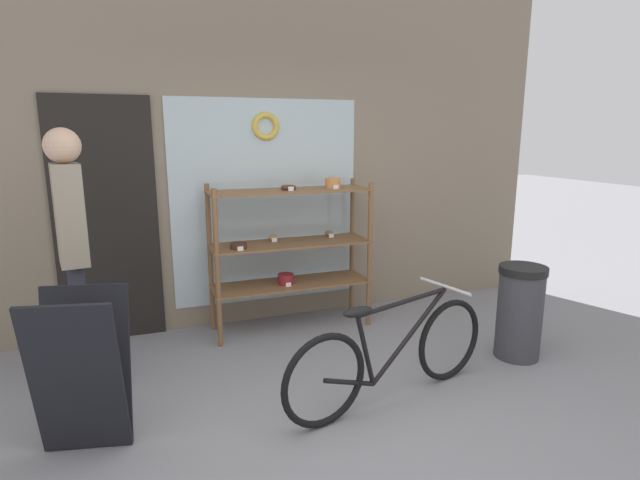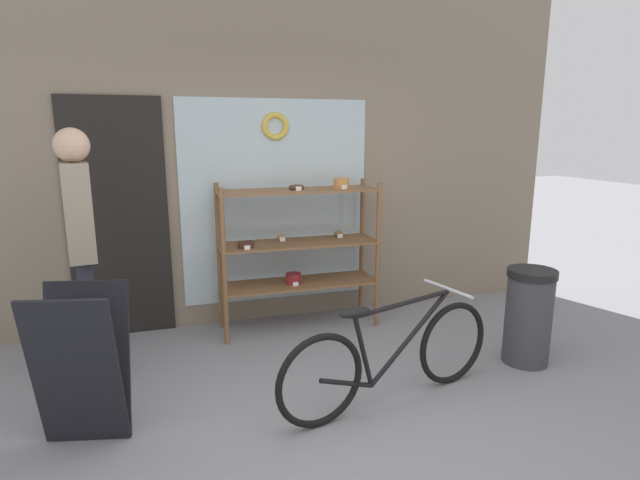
{
  "view_description": "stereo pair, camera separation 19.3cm",
  "coord_description": "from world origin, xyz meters",
  "px_view_note": "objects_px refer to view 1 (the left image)",
  "views": [
    {
      "loc": [
        -0.97,
        -2.11,
        1.8
      ],
      "look_at": [
        0.17,
        0.92,
        1.1
      ],
      "focal_mm": 28.0,
      "sensor_mm": 36.0,
      "label": 1
    },
    {
      "loc": [
        -0.78,
        -2.17,
        1.8
      ],
      "look_at": [
        0.17,
        0.92,
        1.1
      ],
      "focal_mm": 28.0,
      "sensor_mm": 36.0,
      "label": 2
    }
  ],
  "objects_px": {
    "pedestrian": "(72,234)",
    "bicycle": "(392,355)",
    "sandwich_board": "(82,373)",
    "display_case": "(291,242)",
    "trash_bin": "(520,309)"
  },
  "relations": [
    {
      "from": "bicycle",
      "to": "display_case",
      "type": "bearing_deg",
      "value": 85.91
    },
    {
      "from": "pedestrian",
      "to": "trash_bin",
      "type": "xyz_separation_m",
      "value": [
        3.27,
        -0.8,
        -0.69
      ]
    },
    {
      "from": "pedestrian",
      "to": "bicycle",
      "type": "bearing_deg",
      "value": 52.26
    },
    {
      "from": "display_case",
      "to": "pedestrian",
      "type": "distance_m",
      "value": 1.81
    },
    {
      "from": "sandwich_board",
      "to": "trash_bin",
      "type": "height_order",
      "value": "sandwich_board"
    },
    {
      "from": "sandwich_board",
      "to": "display_case",
      "type": "bearing_deg",
      "value": 51.98
    },
    {
      "from": "bicycle",
      "to": "pedestrian",
      "type": "height_order",
      "value": "pedestrian"
    },
    {
      "from": "trash_bin",
      "to": "pedestrian",
      "type": "bearing_deg",
      "value": 166.17
    },
    {
      "from": "bicycle",
      "to": "sandwich_board",
      "type": "distance_m",
      "value": 1.9
    },
    {
      "from": "pedestrian",
      "to": "trash_bin",
      "type": "relative_size",
      "value": 2.4
    },
    {
      "from": "pedestrian",
      "to": "sandwich_board",
      "type": "bearing_deg",
      "value": -4.63
    },
    {
      "from": "bicycle",
      "to": "trash_bin",
      "type": "height_order",
      "value": "trash_bin"
    },
    {
      "from": "trash_bin",
      "to": "sandwich_board",
      "type": "bearing_deg",
      "value": -178.11
    },
    {
      "from": "display_case",
      "to": "bicycle",
      "type": "distance_m",
      "value": 1.59
    },
    {
      "from": "bicycle",
      "to": "sandwich_board",
      "type": "bearing_deg",
      "value": 162.59
    }
  ]
}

